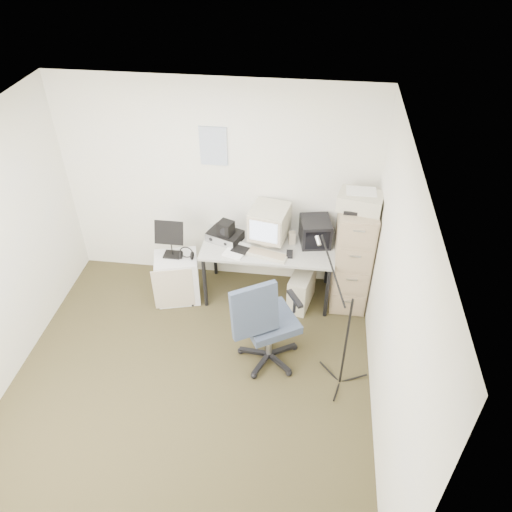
# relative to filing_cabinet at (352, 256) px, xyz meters

# --- Properties ---
(floor) EXTENTS (3.60, 3.60, 0.01)m
(floor) POSITION_rel_filing_cabinet_xyz_m (-1.58, -1.48, -0.66)
(floor) COLOR #3F3822
(floor) RESTS_ON ground
(ceiling) EXTENTS (3.60, 3.60, 0.01)m
(ceiling) POSITION_rel_filing_cabinet_xyz_m (-1.58, -1.48, 1.85)
(ceiling) COLOR white
(ceiling) RESTS_ON ground
(wall_back) EXTENTS (3.60, 0.02, 2.50)m
(wall_back) POSITION_rel_filing_cabinet_xyz_m (-1.58, 0.32, 0.60)
(wall_back) COLOR white
(wall_back) RESTS_ON ground
(wall_front) EXTENTS (3.60, 0.02, 2.50)m
(wall_front) POSITION_rel_filing_cabinet_xyz_m (-1.58, -3.28, 0.60)
(wall_front) COLOR white
(wall_front) RESTS_ON ground
(wall_right) EXTENTS (0.02, 3.60, 2.50)m
(wall_right) POSITION_rel_filing_cabinet_xyz_m (0.22, -1.48, 0.60)
(wall_right) COLOR white
(wall_right) RESTS_ON ground
(wall_calendar) EXTENTS (0.30, 0.02, 0.44)m
(wall_calendar) POSITION_rel_filing_cabinet_xyz_m (-1.60, 0.31, 1.10)
(wall_calendar) COLOR white
(wall_calendar) RESTS_ON wall_back
(filing_cabinet) EXTENTS (0.40, 0.60, 1.30)m
(filing_cabinet) POSITION_rel_filing_cabinet_xyz_m (0.00, 0.00, 0.00)
(filing_cabinet) COLOR gray
(filing_cabinet) RESTS_ON floor
(printer) EXTENTS (0.51, 0.39, 0.17)m
(printer) POSITION_rel_filing_cabinet_xyz_m (0.00, -0.03, 0.74)
(printer) COLOR beige
(printer) RESTS_ON filing_cabinet
(desk) EXTENTS (1.50, 0.70, 0.73)m
(desk) POSITION_rel_filing_cabinet_xyz_m (-0.95, -0.03, -0.29)
(desk) COLOR #969696
(desk) RESTS_ON floor
(crt_monitor) EXTENTS (0.47, 0.48, 0.44)m
(crt_monitor) POSITION_rel_filing_cabinet_xyz_m (-0.95, 0.06, 0.30)
(crt_monitor) COLOR beige
(crt_monitor) RESTS_ON desk
(crt_tv) EXTENTS (0.39, 0.40, 0.30)m
(crt_tv) POSITION_rel_filing_cabinet_xyz_m (-0.44, 0.10, 0.23)
(crt_tv) COLOR black
(crt_tv) RESTS_ON desk
(desk_speaker) EXTENTS (0.09, 0.09, 0.14)m
(desk_speaker) POSITION_rel_filing_cabinet_xyz_m (-0.69, 0.05, 0.15)
(desk_speaker) COLOR #BEAF95
(desk_speaker) RESTS_ON desk
(keyboard) EXTENTS (0.48, 0.27, 0.03)m
(keyboard) POSITION_rel_filing_cabinet_xyz_m (-0.95, -0.22, 0.09)
(keyboard) COLOR beige
(keyboard) RESTS_ON desk
(mouse) EXTENTS (0.08, 0.12, 0.04)m
(mouse) POSITION_rel_filing_cabinet_xyz_m (-0.70, -0.19, 0.10)
(mouse) COLOR black
(mouse) RESTS_ON desk
(radio_receiver) EXTENTS (0.44, 0.38, 0.11)m
(radio_receiver) POSITION_rel_filing_cabinet_xyz_m (-1.46, 0.02, 0.13)
(radio_receiver) COLOR black
(radio_receiver) RESTS_ON desk
(radio_speaker) EXTENTS (0.20, 0.20, 0.16)m
(radio_speaker) POSITION_rel_filing_cabinet_xyz_m (-1.44, -0.02, 0.27)
(radio_speaker) COLOR black
(radio_speaker) RESTS_ON radio_receiver
(papers) EXTENTS (0.30, 0.36, 0.02)m
(papers) POSITION_rel_filing_cabinet_xyz_m (-1.29, -0.18, 0.09)
(papers) COLOR white
(papers) RESTS_ON desk
(pc_tower) EXTENTS (0.32, 0.52, 0.45)m
(pc_tower) POSITION_rel_filing_cabinet_xyz_m (-0.54, -0.15, -0.42)
(pc_tower) COLOR beige
(pc_tower) RESTS_ON floor
(office_chair) EXTENTS (0.90, 0.90, 1.13)m
(office_chair) POSITION_rel_filing_cabinet_xyz_m (-0.83, -1.05, -0.08)
(office_chair) COLOR #333A4F
(office_chair) RESTS_ON floor
(side_cart) EXTENTS (0.57, 0.50, 0.60)m
(side_cart) POSITION_rel_filing_cabinet_xyz_m (-2.00, -0.23, -0.35)
(side_cart) COLOR silver
(side_cart) RESTS_ON floor
(music_stand) EXTENTS (0.36, 0.26, 0.48)m
(music_stand) POSITION_rel_filing_cabinet_xyz_m (-2.04, -0.19, 0.19)
(music_stand) COLOR black
(music_stand) RESTS_ON side_cart
(headphones) EXTENTS (0.21, 0.21, 0.03)m
(headphones) POSITION_rel_filing_cabinet_xyz_m (-1.86, -0.22, 0.00)
(headphones) COLOR black
(headphones) RESTS_ON side_cart
(mic_stand) EXTENTS (0.03, 0.03, 1.48)m
(mic_stand) POSITION_rel_filing_cabinet_xyz_m (-0.08, -1.27, 0.09)
(mic_stand) COLOR black
(mic_stand) RESTS_ON floor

